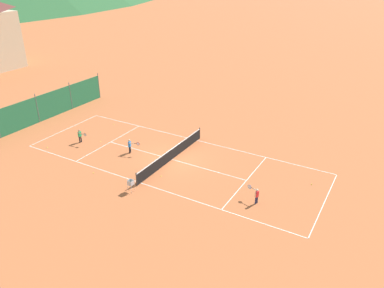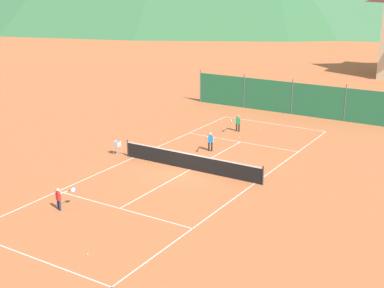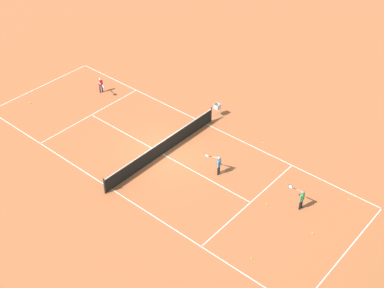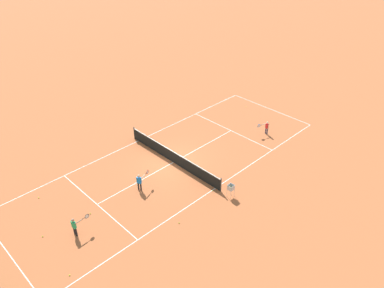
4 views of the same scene
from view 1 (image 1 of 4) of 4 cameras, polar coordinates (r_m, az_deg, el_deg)
The scene contains 16 objects.
ground_plane at distance 29.96m, azimuth -3.07°, elevation -2.36°, with size 600.00×600.00×0.00m, color #B25B33.
court_line_markings at distance 29.95m, azimuth -3.07°, elevation -2.35°, with size 8.25×23.85×0.01m.
tennis_net at distance 29.72m, azimuth -3.09°, elevation -1.51°, with size 9.18×0.08×1.06m.
windscreen_fence_far at distance 39.42m, azimuth -22.48°, elevation 4.87°, with size 17.28×0.08×2.90m.
player_far_service at distance 24.77m, azimuth 9.76°, elevation -7.61°, with size 0.56×0.91×1.11m.
player_far_baseline at distance 31.03m, azimuth -9.41°, elevation -0.16°, with size 0.39×1.06×1.22m.
player_near_service at distance 33.82m, azimuth -16.69°, elevation 1.31°, with size 0.41×1.02×1.21m.
tennis_ball_near_corner at distance 27.22m, azimuth -8.45°, elevation -5.71°, with size 0.07×0.07×0.07m, color #CCE033.
tennis_ball_alley_right at distance 34.02m, azimuth -21.20°, elevation -0.51°, with size 0.07×0.07×0.07m, color #CCE033.
tennis_ball_by_net_right at distance 35.81m, azimuth -16.86°, elevation 1.50°, with size 0.07×0.07×0.07m, color #CCE033.
tennis_ball_alley_left at distance 37.05m, azimuth -11.82°, elevation 2.92°, with size 0.07×0.07×0.07m, color #CCE033.
tennis_ball_by_net_left at distance 27.67m, azimuth -4.73°, elevation -4.91°, with size 0.07×0.07×0.07m, color #CCE033.
tennis_ball_mid_court at distance 33.72m, azimuth -13.75°, elevation 0.34°, with size 0.07×0.07×0.07m, color #CCE033.
tennis_ball_far_corner at distance 27.96m, azimuth 17.76°, elevation -5.86°, with size 0.07×0.07×0.07m, color #CCE033.
tennis_ball_service_box at distance 28.95m, azimuth -14.77°, elevation -4.28°, with size 0.07×0.07×0.07m, color #CCE033.
ball_hopper at distance 25.90m, azimuth -9.31°, elevation -5.94°, with size 0.36×0.36×0.89m.
Camera 1 is at (-21.98, -14.57, 14.20)m, focal length 35.00 mm.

